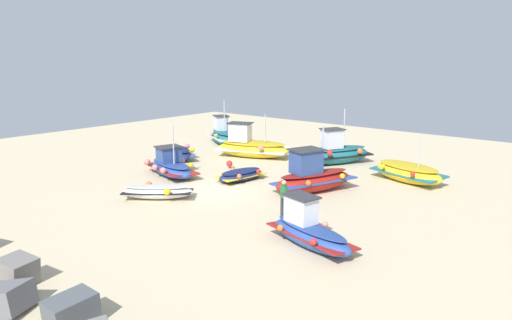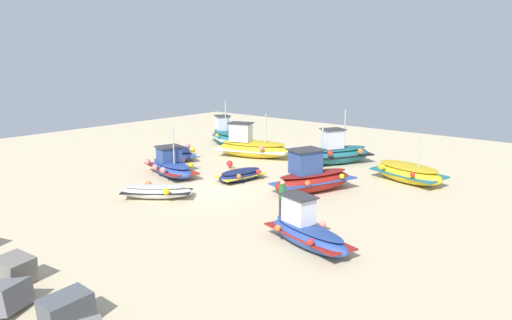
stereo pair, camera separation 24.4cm
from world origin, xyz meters
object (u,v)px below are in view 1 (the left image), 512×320
Objects in this scene: fishing_boat_7 at (158,192)px; mooring_buoy_0 at (229,164)px; fishing_boat_2 at (251,147)px; fishing_boat_3 at (313,177)px; fishing_boat_0 at (408,172)px; fishing_boat_9 at (178,152)px; fishing_boat_4 at (336,153)px; person_walking at (284,195)px; fishing_boat_5 at (309,231)px; fishing_boat_1 at (171,166)px; fishing_boat_6 at (224,135)px; fishing_boat_8 at (241,175)px.

fishing_boat_7 is 6.90× the size of mooring_buoy_0.
fishing_boat_3 is at bearing 130.51° from fishing_boat_2.
fishing_boat_0 is 1.16× the size of fishing_boat_9.
fishing_boat_9 is at bearing -31.30° from fishing_boat_4.
fishing_boat_3 is 1.40× the size of fishing_boat_7.
person_walking is (-9.09, 8.47, 0.19)m from fishing_boat_2.
fishing_boat_0 is at bearing 168.20° from fishing_boat_3.
fishing_boat_9 is (15.38, -6.93, -0.15)m from fishing_boat_5.
person_walking is (2.73, -2.10, 0.36)m from fishing_boat_5.
fishing_boat_1 reaches higher than fishing_boat_9.
fishing_boat_1 is at bearing 145.88° from fishing_boat_6.
fishing_boat_5 is 1.04× the size of fishing_boat_9.
fishing_boat_4 is 12.79m from fishing_boat_7.
fishing_boat_4 is at bearing 0.80° from fishing_boat_0.
fishing_boat_9 is (14.63, 4.26, -0.11)m from fishing_boat_0.
person_walking is at bearing 45.30° from fishing_boat_4.
fishing_boat_2 is at bearing -135.90° from fishing_boat_8.
fishing_boat_5 is (-11.82, 10.57, -0.17)m from fishing_boat_2.
fishing_boat_2 reaches higher than fishing_boat_0.
fishing_boat_3 is at bearing -147.07° from fishing_boat_1.
fishing_boat_0 is 9.44m from fishing_boat_8.
fishing_boat_1 is 4.36m from fishing_boat_8.
fishing_boat_0 reaches higher than fishing_boat_8.
fishing_boat_6 is (10.64, -0.38, -0.03)m from fishing_boat_4.
fishing_boat_6 is (12.99, -6.84, -0.04)m from fishing_boat_3.
fishing_boat_0 is at bearing -72.40° from fishing_boat_5.
fishing_boat_7 is at bearing 14.01° from fishing_boat_4.
fishing_boat_5 reaches higher than person_walking.
fishing_boat_4 is 10.65m from fishing_boat_6.
person_walking reaches higher than fishing_boat_9.
fishing_boat_7 is 7.10m from mooring_buoy_0.
fishing_boat_2 reaches higher than mooring_buoy_0.
fishing_boat_4 reaches higher than fishing_boat_5.
fishing_boat_2 is 9.15m from fishing_boat_3.
fishing_boat_4 is 7.48m from fishing_boat_8.
fishing_boat_6 is at bearing -98.38° from fishing_boat_7.
fishing_boat_6 is at bearing -122.22° from fishing_boat_8.
fishing_boat_5 is at bearing -149.90° from person_walking.
fishing_boat_2 is (11.08, 0.62, 0.21)m from fishing_boat_0.
fishing_boat_6 is (4.69, -9.44, 0.15)m from fishing_boat_1.
fishing_boat_9 is at bearing 1.55° from mooring_buoy_0.
fishing_boat_0 is 13.72m from fishing_boat_1.
fishing_boat_4 reaches higher than mooring_buoy_0.
fishing_boat_8 is 7.35m from fishing_boat_9.
fishing_boat_7 is (2.90, 12.45, -0.38)m from fishing_boat_4.
fishing_boat_1 is 4.71m from fishing_boat_9.
person_walking is at bearing 157.81° from fishing_boat_7.
fishing_boat_4 is at bearing -140.54° from fishing_boat_3.
fishing_boat_6 is 1.13× the size of fishing_boat_9.
person_walking reaches higher than mooring_buoy_0.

